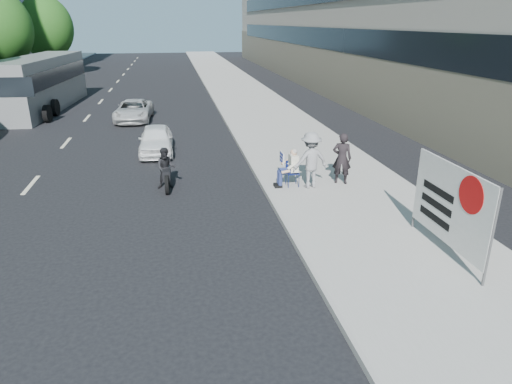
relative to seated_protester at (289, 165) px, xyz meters
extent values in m
plane|color=black|center=(-2.29, -5.90, -0.87)|extent=(160.00, 160.00, 0.00)
cube|color=gray|center=(1.71, 14.10, -0.80)|extent=(5.00, 120.00, 0.15)
cylinder|color=#382616|center=(-15.99, 24.10, 0.61)|extent=(0.30, 0.30, 2.97)
cylinder|color=#382616|center=(-15.99, 38.10, 0.44)|extent=(0.30, 0.30, 2.62)
ellipsoid|color=#194712|center=(-15.99, 38.10, 3.91)|extent=(5.40, 5.40, 6.21)
cylinder|color=navy|center=(-0.07, -0.21, -0.50)|extent=(0.02, 0.02, 0.45)
cylinder|color=navy|center=(0.29, -0.21, -0.50)|extent=(0.02, 0.02, 0.45)
cylinder|color=navy|center=(-0.07, 0.15, -0.50)|extent=(0.02, 0.02, 0.45)
cylinder|color=navy|center=(0.29, 0.15, -0.50)|extent=(0.02, 0.02, 0.45)
cube|color=navy|center=(0.11, -0.03, -0.26)|extent=(0.40, 0.40, 0.03)
cube|color=navy|center=(0.11, 0.16, -0.07)|extent=(0.40, 0.02, 0.40)
cylinder|color=navy|center=(-0.11, -0.13, -0.17)|extent=(0.44, 0.17, 0.17)
cylinder|color=navy|center=(-0.33, -0.13, -0.40)|extent=(0.14, 0.14, 0.46)
cube|color=black|center=(-0.39, -0.13, -0.67)|extent=(0.26, 0.11, 0.10)
cylinder|color=navy|center=(-0.11, 0.07, -0.17)|extent=(0.44, 0.17, 0.17)
cylinder|color=navy|center=(-0.33, 0.07, -0.40)|extent=(0.14, 0.14, 0.46)
cube|color=black|center=(-0.39, 0.07, -0.67)|extent=(0.26, 0.11, 0.10)
cube|color=beige|center=(0.13, -0.03, 0.09)|extent=(0.26, 0.42, 0.56)
sphere|color=tan|center=(0.13, -0.03, 0.46)|extent=(0.23, 0.23, 0.23)
ellipsoid|color=gray|center=(0.15, -0.03, 0.49)|extent=(0.22, 0.24, 0.19)
ellipsoid|color=gray|center=(0.05, -0.03, 0.39)|extent=(0.10, 0.14, 0.13)
cylinder|color=beige|center=(0.01, -0.27, 0.06)|extent=(0.30, 0.10, 0.25)
cylinder|color=tan|center=(-0.19, -0.27, -0.12)|extent=(0.29, 0.09, 0.14)
cylinder|color=beige|center=(0.06, 0.23, 0.11)|extent=(0.26, 0.20, 0.32)
cylinder|color=tan|center=(-0.07, 0.37, 0.01)|extent=(0.30, 0.21, 0.18)
cube|color=white|center=(-0.14, 0.52, 0.14)|extent=(0.03, 0.55, 0.40)
imported|color=gray|center=(0.66, -0.23, 0.22)|extent=(1.31, 0.89, 1.88)
imported|color=black|center=(1.82, -0.02, 0.16)|extent=(0.76, 0.64, 1.76)
cylinder|color=#4C4C4C|center=(2.51, -6.78, 0.38)|extent=(0.06, 0.06, 2.20)
cylinder|color=#4C4C4C|center=(2.51, -3.78, 0.38)|extent=(0.06, 0.06, 2.20)
cube|color=silver|center=(2.49, -5.28, 0.53)|extent=(0.04, 3.00, 1.90)
cylinder|color=#A50C0C|center=(2.47, -5.98, 1.03)|extent=(0.01, 0.84, 0.84)
cube|color=black|center=(2.47, -4.78, 0.68)|extent=(0.01, 1.30, 0.18)
cube|color=black|center=(2.47, -4.78, 0.33)|extent=(0.01, 1.30, 0.18)
cube|color=black|center=(2.47, -4.78, -0.02)|extent=(0.01, 1.30, 0.18)
imported|color=white|center=(-4.52, 5.57, -0.28)|extent=(1.42, 3.49, 1.19)
imported|color=silver|center=(-5.96, 12.88, -0.29)|extent=(2.17, 4.27, 1.16)
cylinder|color=black|center=(-4.06, 0.34, -0.55)|extent=(0.13, 0.64, 0.64)
cylinder|color=black|center=(-4.06, 1.74, -0.55)|extent=(0.13, 0.64, 0.64)
cube|color=black|center=(-4.06, 1.04, -0.32)|extent=(0.27, 1.20, 0.35)
imported|color=black|center=(-4.06, 0.94, -0.16)|extent=(0.70, 0.55, 1.42)
cube|color=slate|center=(-11.97, 17.65, 0.78)|extent=(3.43, 12.16, 3.30)
cube|color=black|center=(-13.24, 17.65, 1.33)|extent=(0.96, 11.47, 1.00)
cube|color=black|center=(-10.70, 17.65, 1.33)|extent=(0.96, 11.47, 1.00)
cube|color=black|center=(-11.97, 11.63, 1.33)|extent=(2.40, 0.25, 1.00)
cylinder|color=black|center=(-13.22, 13.15, -0.37)|extent=(0.33, 1.02, 1.00)
cylinder|color=black|center=(-10.72, 13.15, -0.37)|extent=(0.33, 1.02, 1.00)
cylinder|color=black|center=(-13.22, 15.15, -0.37)|extent=(0.33, 1.02, 1.00)
cylinder|color=black|center=(-10.72, 15.15, -0.37)|extent=(0.33, 1.02, 1.00)
cylinder|color=black|center=(-13.22, 21.15, -0.37)|extent=(0.33, 1.02, 1.00)
cylinder|color=black|center=(-10.72, 21.15, -0.37)|extent=(0.33, 1.02, 1.00)
cylinder|color=black|center=(-13.22, 22.65, -0.37)|extent=(0.33, 1.02, 1.00)
cylinder|color=black|center=(-10.72, 22.65, -0.37)|extent=(0.33, 1.02, 1.00)
camera|label=1|loc=(-3.68, -14.12, 4.51)|focal=32.00mm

